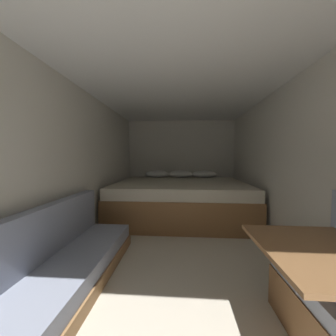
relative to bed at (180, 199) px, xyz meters
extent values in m
plane|color=beige|center=(0.00, -1.47, -0.37)|extent=(6.97, 6.97, 0.00)
cube|color=silver|center=(0.00, 1.04, 0.70)|extent=(2.75, 0.05, 2.13)
cube|color=silver|center=(-1.35, -1.47, 0.70)|extent=(0.05, 4.97, 2.13)
cube|color=silver|center=(1.35, -1.47, 0.70)|extent=(0.05, 4.97, 2.13)
cube|color=white|center=(0.00, -1.47, 1.79)|extent=(2.75, 4.97, 0.05)
cube|color=olive|center=(0.00, -0.02, -0.10)|extent=(2.53, 1.96, 0.52)
cube|color=beige|center=(0.00, -0.02, 0.25)|extent=(2.49, 1.92, 0.19)
ellipsoid|color=white|center=(-0.57, 0.77, 0.44)|extent=(0.57, 0.29, 0.17)
ellipsoid|color=white|center=(0.57, 0.77, 0.44)|extent=(0.57, 0.29, 0.17)
ellipsoid|color=white|center=(0.00, 0.77, 0.44)|extent=(0.57, 0.29, 0.17)
cube|color=#9E7247|center=(-0.99, -2.34, -0.30)|extent=(0.62, 2.15, 0.12)
cube|color=#8C93A8|center=(-0.99, -2.34, -0.17)|extent=(0.58, 2.11, 0.15)
cube|color=#8C93A8|center=(-1.24, -2.34, 0.14)|extent=(0.12, 2.11, 0.47)
cube|color=brown|center=(0.78, -2.77, 0.33)|extent=(0.63, 0.71, 0.02)
cylinder|color=silver|center=(0.78, -2.60, -0.02)|extent=(0.05, 0.05, 0.68)
camera|label=1|loc=(0.03, -3.81, 0.83)|focal=20.27mm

